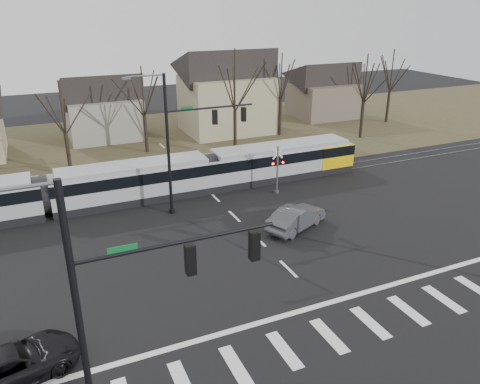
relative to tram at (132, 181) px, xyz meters
name	(u,v)px	position (x,y,z in m)	size (l,w,h in m)	color
ground	(306,286)	(6.10, -16.00, -1.66)	(140.00, 140.00, 0.00)	black
grass_verge	(157,141)	(6.10, 16.00, -1.65)	(140.00, 28.00, 0.01)	#38331E
crosswalk	(350,329)	(6.10, -20.00, -1.65)	(27.00, 2.60, 0.01)	silver
stop_line	(324,304)	(6.10, -17.80, -1.65)	(28.00, 0.35, 0.01)	silver
lane_dashes	(206,189)	(6.10, 0.00, -1.65)	(0.18, 30.00, 0.01)	silver
rail_pair	(207,189)	(6.10, -0.20, -1.63)	(90.00, 1.52, 0.06)	#59595E
tram	(132,181)	(0.00, 0.00, 0.00)	(40.12, 2.98, 3.04)	gray
sedan	(296,218)	(9.23, -9.50, -0.85)	(5.19, 3.59, 1.62)	#3E4043
suv	(13,364)	(-8.55, -16.95, -0.91)	(5.82, 3.79, 1.49)	black
signal_pole_near_left	(132,306)	(-4.30, -22.00, 4.04)	(9.28, 0.44, 10.20)	black
signal_pole_far	(189,136)	(3.70, -3.50, 4.04)	(9.28, 0.44, 10.20)	black
rail_crossing_signal	(277,171)	(11.10, -3.21, 0.23)	(1.08, 0.36, 4.00)	#59595B
tree_row	(189,106)	(8.10, 10.00, 3.34)	(59.20, 7.20, 10.00)	black
house_b	(103,103)	(1.10, 20.00, 2.31)	(8.64, 7.56, 7.65)	gray
house_c	(227,88)	(15.10, 17.00, 3.57)	(10.80, 8.64, 10.10)	gray
house_d	(324,87)	(30.10, 19.00, 2.31)	(8.64, 7.56, 7.65)	brown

